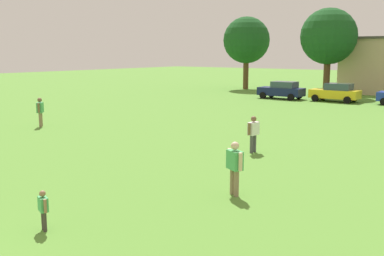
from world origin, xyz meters
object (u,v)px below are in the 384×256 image
(tree_left, at_px, (329,37))
(bystander_near_trees, at_px, (253,131))
(child_kite_flyer, at_px, (43,207))
(bystander_midfield, at_px, (40,110))
(parked_car_yellow_1, at_px, (336,92))
(tree_far_left, at_px, (246,40))
(adult_bystander, at_px, (235,164))
(parked_car_navy_0, at_px, (282,90))

(tree_left, bearing_deg, bystander_near_trees, -75.61)
(child_kite_flyer, height_order, bystander_midfield, bystander_midfield)
(parked_car_yellow_1, relative_size, tree_far_left, 0.50)
(tree_far_left, distance_m, tree_left, 11.03)
(bystander_near_trees, bearing_deg, tree_far_left, 35.72)
(child_kite_flyer, bearing_deg, bystander_near_trees, 112.13)
(tree_left, bearing_deg, adult_bystander, -73.93)
(adult_bystander, height_order, tree_left, tree_left)
(parked_car_navy_0, relative_size, tree_far_left, 0.50)
(tree_far_left, bearing_deg, bystander_midfield, -82.30)
(child_kite_flyer, bearing_deg, tree_far_left, 134.92)
(bystander_near_trees, height_order, bystander_midfield, bystander_midfield)
(parked_car_navy_0, bearing_deg, parked_car_yellow_1, -173.25)
(tree_far_left, xyz_separation_m, tree_left, (10.83, -2.09, 0.16))
(adult_bystander, xyz_separation_m, tree_left, (-9.80, 34.03, 4.99))
(bystander_midfield, xyz_separation_m, parked_car_navy_0, (4.41, 23.75, -0.18))
(child_kite_flyer, xyz_separation_m, parked_car_navy_0, (-9.57, 33.34, 0.23))
(bystander_midfield, distance_m, tree_left, 30.87)
(child_kite_flyer, xyz_separation_m, adult_bystander, (2.34, 5.32, 0.40))
(bystander_near_trees, height_order, parked_car_navy_0, parked_car_navy_0)
(child_kite_flyer, relative_size, parked_car_navy_0, 0.24)
(bystander_midfield, distance_m, tree_far_left, 32.50)
(tree_left, bearing_deg, child_kite_flyer, -79.27)
(bystander_near_trees, bearing_deg, parked_car_navy_0, 27.75)
(parked_car_navy_0, height_order, parked_car_yellow_1, same)
(tree_far_left, height_order, tree_left, tree_left)
(child_kite_flyer, distance_m, tree_left, 40.41)
(bystander_midfield, bearing_deg, parked_car_navy_0, 126.49)
(adult_bystander, height_order, parked_car_navy_0, adult_bystander)
(child_kite_flyer, relative_size, adult_bystander, 0.61)
(adult_bystander, distance_m, tree_left, 35.76)
(parked_car_yellow_1, bearing_deg, bystander_near_trees, 100.74)
(child_kite_flyer, bearing_deg, parked_car_yellow_1, 118.72)
(bystander_near_trees, bearing_deg, bystander_midfield, 100.99)
(child_kite_flyer, xyz_separation_m, tree_far_left, (-18.29, 41.44, 5.22))
(parked_car_navy_0, height_order, tree_far_left, tree_far_left)
(bystander_near_trees, height_order, tree_left, tree_left)
(bystander_near_trees, distance_m, tree_left, 29.65)
(parked_car_navy_0, bearing_deg, bystander_near_trees, 112.79)
(bystander_midfield, distance_m, parked_car_navy_0, 24.16)
(child_kite_flyer, height_order, adult_bystander, adult_bystander)
(tree_left, bearing_deg, parked_car_navy_0, -109.32)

